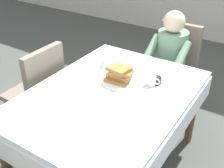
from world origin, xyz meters
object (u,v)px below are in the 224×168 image
Objects in this scene: chair_left_side at (39,88)px; knife_right_of_plate at (139,90)px; chair_diner at (174,62)px; plate_breakfast at (120,81)px; syrup_pitcher at (103,63)px; spoon_near_edge at (96,98)px; cup_coffee at (151,80)px; bowl_butter at (155,80)px; fork_left_of_plate at (99,77)px; dining_table_main at (109,103)px; diner_person at (170,55)px; breakfast_stack at (119,74)px.

chair_left_side reaches higher than knife_right_of_plate.
chair_diner is 3.32× the size of plate_breakfast.
spoon_near_edge is at bearing -61.70° from syrup_pitcher.
bowl_butter is (0.01, 0.05, -0.02)m from cup_coffee.
chair_left_side is 5.17× the size of fork_left_of_plate.
chair_left_side is at bearing 172.41° from spoon_near_edge.
chair_diner is at bearing 99.29° from cup_coffee.
knife_right_of_plate is 0.34m from spoon_near_edge.
dining_table_main is 1.36× the size of diner_person.
knife_right_of_plate is at bearing -80.33° from chair_left_side.
cup_coffee is at bearing -95.56° from bowl_butter.
cup_coffee reaches higher than fork_left_of_plate.
knife_right_of_plate is at bearing 97.03° from diner_person.
chair_diner reaches higher than breakfast_stack.
knife_right_of_plate is (0.11, -1.01, 0.21)m from chair_diner.
cup_coffee is at bearing -71.41° from fork_left_of_plate.
dining_table_main is 0.44m from syrup_pitcher.
knife_right_of_plate is at bearing -6.01° from plate_breakfast.
fork_left_of_plate is at bearing 91.56° from knife_right_of_plate.
syrup_pitcher reaches higher than bowl_butter.
breakfast_stack is (-0.09, -0.99, 0.28)m from chair_diner.
fork_left_of_plate is at bearing -173.99° from plate_breakfast.
syrup_pitcher is 0.18m from fork_left_of_plate.
bowl_butter is (0.15, -0.68, 0.09)m from diner_person.
diner_person reaches higher than chair_left_side.
chair_left_side is at bearing 101.22° from knife_right_of_plate.
diner_person is at bearing 101.21° from cup_coffee.
bowl_butter is at bearing 0.73° from syrup_pitcher.
breakfast_stack is 0.20m from fork_left_of_plate.
bowl_butter is at bearing 59.38° from spoon_near_edge.
chair_diner is at bearing 85.11° from plate_breakfast.
breakfast_stack is at bearing -157.23° from cup_coffee.
chair_left_side is 1.07m from bowl_butter.
bowl_butter is 0.73× the size of spoon_near_edge.
fork_left_of_plate is (-0.42, -0.12, -0.04)m from cup_coffee.
dining_table_main is 1.02m from diner_person.
fork_left_of_plate is (-0.19, -0.02, -0.07)m from breakfast_stack.
syrup_pitcher is at bearing 118.85° from spoon_near_edge.
knife_right_of_plate reaches higher than dining_table_main.
spoon_near_edge is at bearing -94.57° from breakfast_stack.
bowl_butter is at bearing 56.75° from dining_table_main.
bowl_butter is at bearing 102.45° from diner_person.
knife_right_of_plate is 1.33× the size of spoon_near_edge.
knife_right_of_plate is (0.38, 0.00, 0.00)m from fork_left_of_plate.
breakfast_stack is 1.48× the size of spoon_near_edge.
diner_person is 0.71m from bowl_butter.
plate_breakfast is at bearing -157.32° from cup_coffee.
knife_right_of_plate is at bearing 95.95° from chair_diner.
plate_breakfast is at bearing 28.93° from breakfast_stack.
cup_coffee is 0.63× the size of fork_left_of_plate.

